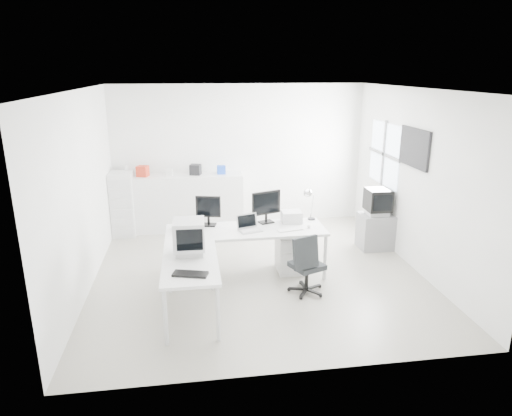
{
  "coord_description": "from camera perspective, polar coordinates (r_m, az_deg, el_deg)",
  "views": [
    {
      "loc": [
        -0.98,
        -6.5,
        3.08
      ],
      "look_at": [
        0.0,
        0.2,
        1.0
      ],
      "focal_mm": 32.0,
      "sensor_mm": 36.0,
      "label": 1
    }
  ],
  "objects": [
    {
      "name": "main_desk",
      "position": [
        7.04,
        -1.24,
        -5.51
      ],
      "size": [
        2.4,
        0.8,
        0.75
      ],
      "primitive_type": null,
      "color": "silver",
      "rests_on": "floor"
    },
    {
      "name": "filing_cabinet",
      "position": [
        9.02,
        -16.29,
        0.47
      ],
      "size": [
        0.43,
        0.51,
        1.22
      ],
      "primitive_type": "cube",
      "color": "silver",
      "rests_on": "floor"
    },
    {
      "name": "white_keyboard",
      "position": [
        6.87,
        4.29,
        -2.72
      ],
      "size": [
        0.41,
        0.2,
        0.02
      ],
      "primitive_type": "cube",
      "rotation": [
        0.0,
        0.0,
        0.22
      ],
      "color": "silver",
      "rests_on": "main_desk"
    },
    {
      "name": "tv_cabinet",
      "position": [
        8.37,
        14.7,
        -2.82
      ],
      "size": [
        0.57,
        0.47,
        0.62
      ],
      "primitive_type": "cube",
      "color": "slate",
      "rests_on": "floor"
    },
    {
      "name": "back_wall",
      "position": [
        9.21,
        -2.1,
        6.55
      ],
      "size": [
        5.0,
        0.02,
        2.8
      ],
      "primitive_type": "cube",
      "color": "silver",
      "rests_on": "floor"
    },
    {
      "name": "office_chair",
      "position": [
        6.5,
        6.41,
        -6.8
      ],
      "size": [
        0.69,
        0.69,
        0.92
      ],
      "primitive_type": null,
      "rotation": [
        0.0,
        0.0,
        0.39
      ],
      "color": "#242729",
      "rests_on": "floor"
    },
    {
      "name": "clutter_box_b",
      "position": [
        8.95,
        -10.77,
        4.41
      ],
      "size": [
        0.15,
        0.13,
        0.13
      ],
      "primitive_type": "cube",
      "rotation": [
        0.0,
        0.0,
        -0.2
      ],
      "color": "silver",
      "rests_on": "sideboard"
    },
    {
      "name": "clutter_box_c",
      "position": [
        8.94,
        -7.58,
        4.78
      ],
      "size": [
        0.24,
        0.23,
        0.2
      ],
      "primitive_type": "cube",
      "rotation": [
        0.0,
        0.0,
        -0.28
      ],
      "color": "black",
      "rests_on": "sideboard"
    },
    {
      "name": "clutter_box_d",
      "position": [
        8.96,
        -4.36,
        4.79
      ],
      "size": [
        0.16,
        0.14,
        0.16
      ],
      "primitive_type": "cube",
      "rotation": [
        0.0,
        0.0,
        0.02
      ],
      "color": "#1A43B7",
      "rests_on": "sideboard"
    },
    {
      "name": "side_desk",
      "position": [
        6.0,
        -8.1,
        -9.91
      ],
      "size": [
        0.7,
        1.4,
        0.75
      ],
      "primitive_type": null,
      "color": "silver",
      "rests_on": "floor"
    },
    {
      "name": "window",
      "position": [
        8.57,
        15.73,
        6.5
      ],
      "size": [
        0.02,
        1.2,
        1.1
      ],
      "primitive_type": null,
      "color": "white",
      "rests_on": "right_wall"
    },
    {
      "name": "desk_lamp",
      "position": [
        7.32,
        7.01,
        0.34
      ],
      "size": [
        0.17,
        0.17,
        0.48
      ],
      "primitive_type": null,
      "rotation": [
        0.0,
        0.0,
        0.05
      ],
      "color": "silver",
      "rests_on": "main_desk"
    },
    {
      "name": "sideboard",
      "position": [
        9.1,
        -8.68,
        0.73
      ],
      "size": [
        2.2,
        0.55,
        1.1
      ],
      "primitive_type": "cube",
      "color": "silver",
      "rests_on": "floor"
    },
    {
      "name": "left_wall",
      "position": [
        6.88,
        -20.82,
        1.81
      ],
      "size": [
        0.02,
        5.0,
        2.8
      ],
      "primitive_type": "cube",
      "color": "silver",
      "rests_on": "floor"
    },
    {
      "name": "lcd_monitor_large",
      "position": [
        7.11,
        1.28,
        0.1
      ],
      "size": [
        0.52,
        0.35,
        0.51
      ],
      "primitive_type": null,
      "rotation": [
        0.0,
        0.0,
        0.35
      ],
      "color": "black",
      "rests_on": "main_desk"
    },
    {
      "name": "clutter_bottle",
      "position": [
        9.05,
        -15.86,
        4.5
      ],
      "size": [
        0.07,
        0.07,
        0.22
      ],
      "primitive_type": "cylinder",
      "color": "silver",
      "rests_on": "sideboard"
    },
    {
      "name": "wall_picture",
      "position": [
        7.54,
        19.18,
        7.14
      ],
      "size": [
        0.04,
        0.9,
        0.6
      ],
      "primitive_type": null,
      "color": "black",
      "rests_on": "right_wall"
    },
    {
      "name": "black_keyboard",
      "position": [
        5.47,
        -8.22,
        -8.17
      ],
      "size": [
        0.44,
        0.27,
        0.03
      ],
      "primitive_type": "cube",
      "rotation": [
        0.0,
        0.0,
        -0.28
      ],
      "color": "black",
      "rests_on": "side_desk"
    },
    {
      "name": "floor",
      "position": [
        7.26,
        0.23,
        -8.03
      ],
      "size": [
        5.0,
        5.0,
        0.01
      ],
      "primitive_type": "cube",
      "color": "#BAB7A7",
      "rests_on": "ground"
    },
    {
      "name": "right_wall",
      "position": [
        7.56,
        19.36,
        3.27
      ],
      "size": [
        0.02,
        5.0,
        2.8
      ],
      "primitive_type": "cube",
      "color": "silver",
      "rests_on": "floor"
    },
    {
      "name": "clutter_box_a",
      "position": [
        8.98,
        -13.98,
        4.49
      ],
      "size": [
        0.25,
        0.23,
        0.2
      ],
      "primitive_type": "cube",
      "rotation": [
        0.0,
        0.0,
        -0.33
      ],
      "color": "red",
      "rests_on": "sideboard"
    },
    {
      "name": "ceiling",
      "position": [
        6.58,
        0.26,
        14.64
      ],
      "size": [
        5.0,
        5.0,
        0.01
      ],
      "primitive_type": "cube",
      "color": "white",
      "rests_on": "back_wall"
    },
    {
      "name": "drawer_pedestal",
      "position": [
        7.23,
        4.26,
        -5.59
      ],
      "size": [
        0.4,
        0.5,
        0.6
      ],
      "primitive_type": "cube",
      "color": "silver",
      "rests_on": "floor"
    },
    {
      "name": "inkjet_printer",
      "position": [
        6.93,
        -8.36,
        -2.13
      ],
      "size": [
        0.45,
        0.37,
        0.14
      ],
      "primitive_type": "cube",
      "rotation": [
        0.0,
        0.0,
        0.16
      ],
      "color": "black",
      "rests_on": "main_desk"
    },
    {
      "name": "lcd_monitor_small",
      "position": [
        7.02,
        -5.98,
        -0.31
      ],
      "size": [
        0.42,
        0.3,
        0.48
      ],
      "primitive_type": null,
      "rotation": [
        0.0,
        0.0,
        -0.23
      ],
      "color": "black",
      "rests_on": "main_desk"
    },
    {
      "name": "white_mouse",
      "position": [
        6.98,
        6.62,
        -2.3
      ],
      "size": [
        0.06,
        0.06,
        0.06
      ],
      "primitive_type": "sphere",
      "color": "silver",
      "rests_on": "main_desk"
    },
    {
      "name": "crt_tv",
      "position": [
        8.2,
        14.98,
        0.71
      ],
      "size": [
        0.5,
        0.48,
        0.45
      ],
      "primitive_type": null,
      "color": "black",
      "rests_on": "tv_cabinet"
    },
    {
      "name": "laser_printer",
      "position": [
        7.21,
        4.45,
        -1.09
      ],
      "size": [
        0.31,
        0.27,
        0.18
      ],
      "primitive_type": "cube",
      "rotation": [
        0.0,
        0.0,
        -0.01
      ],
      "color": "#BCBCBC",
      "rests_on": "main_desk"
    },
    {
      "name": "laptop",
      "position": [
        6.78,
        -0.74,
        -1.99
      ],
      "size": [
        0.43,
        0.44,
        0.23
      ],
      "primitive_type": null,
      "rotation": [
        0.0,
        0.0,
        0.31
      ],
      "color": "#B7B7BA",
      "rests_on": "main_desk"
    },
    {
      "name": "crt_monitor",
      "position": [
        5.99,
        -8.36,
        -3.75
      ],
      "size": [
        0.39,
        0.39,
        0.44
      ],
      "primitive_type": null,
      "rotation": [
        0.0,
        0.0,
        -0.03
      ],
      "color": "#B7B7BA",
      "rests_on": "side_desk"
    }
  ]
}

